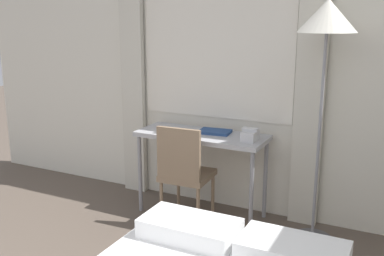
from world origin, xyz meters
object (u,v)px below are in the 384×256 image
at_px(desk, 202,142).
at_px(desk_chair, 184,170).
at_px(standing_lamp, 326,34).
at_px(telephone, 250,135).
at_px(book, 215,132).

height_order(desk, desk_chair, desk_chair).
relative_size(desk_chair, standing_lamp, 0.47).
xyz_separation_m(desk, telephone, (0.45, -0.03, 0.12)).
xyz_separation_m(desk_chair, telephone, (0.50, 0.23, 0.31)).
bearing_deg(telephone, desk_chair, -155.43).
xyz_separation_m(desk_chair, book, (0.14, 0.32, 0.28)).
bearing_deg(telephone, book, 165.64).
relative_size(telephone, book, 0.59).
bearing_deg(book, desk_chair, -113.70).
distance_m(desk, standing_lamp, 1.39).
bearing_deg(desk, desk_chair, -99.60).
bearing_deg(standing_lamp, desk_chair, -169.79).
bearing_deg(desk, standing_lamp, -3.57).
bearing_deg(desk_chair, standing_lamp, 7.32).
height_order(desk, standing_lamp, standing_lamp).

